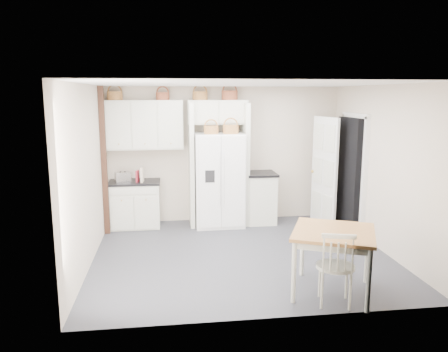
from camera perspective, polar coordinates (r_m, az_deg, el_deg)
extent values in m
plane|color=#3B3C42|center=(6.91, 2.23, -10.16)|extent=(4.50, 4.50, 0.00)
plane|color=white|center=(6.47, 2.39, 11.92)|extent=(4.50, 4.50, 0.00)
plane|color=beige|center=(8.52, 0.03, 2.83)|extent=(4.50, 0.00, 4.50)
plane|color=beige|center=(6.58, -17.40, 0.04)|extent=(0.00, 4.00, 4.00)
plane|color=beige|center=(7.29, 20.02, 0.88)|extent=(0.00, 4.00, 4.00)
cube|color=white|center=(8.20, -0.66, -0.48)|extent=(0.90, 0.73, 1.75)
cube|color=silver|center=(8.35, -11.51, -3.73)|extent=(0.90, 0.57, 0.83)
cube|color=silver|center=(8.50, 4.74, -2.93)|extent=(0.53, 0.64, 0.94)
cube|color=#A06838|center=(5.70, 13.98, -10.79)|extent=(1.27, 1.27, 0.80)
cube|color=silver|center=(5.38, 14.35, -11.38)|extent=(0.55, 0.52, 0.93)
cube|color=black|center=(8.25, -11.62, -0.79)|extent=(0.94, 0.61, 0.04)
cube|color=black|center=(8.40, 4.79, 0.33)|extent=(0.58, 0.68, 0.04)
cube|color=silver|center=(8.20, -13.08, -0.13)|extent=(0.31, 0.24, 0.19)
cube|color=#A22435|center=(8.14, -11.23, -0.03)|extent=(0.06, 0.15, 0.21)
cube|color=beige|center=(8.13, -10.65, 0.17)|extent=(0.06, 0.18, 0.27)
cylinder|color=brown|center=(8.25, -14.07, 10.12)|extent=(0.27, 0.27, 0.16)
cylinder|color=brown|center=(8.20, -8.01, 10.28)|extent=(0.24, 0.24, 0.14)
cylinder|color=brown|center=(8.23, -3.14, 10.42)|extent=(0.28, 0.28, 0.16)
cylinder|color=brown|center=(8.29, 0.74, 10.49)|extent=(0.30, 0.30, 0.17)
cylinder|color=brown|center=(7.96, -1.69, 6.05)|extent=(0.27, 0.27, 0.14)
cylinder|color=brown|center=(8.00, 0.88, 6.12)|extent=(0.29, 0.29, 0.16)
cube|color=silver|center=(8.23, -10.29, 6.59)|extent=(1.40, 0.34, 0.90)
cube|color=silver|center=(8.26, -0.86, 8.33)|extent=(1.12, 0.34, 0.45)
cube|color=silver|center=(8.19, -4.28, 1.42)|extent=(0.08, 0.60, 2.30)
cube|color=silver|center=(8.31, 2.76, 1.57)|extent=(0.08, 0.60, 2.30)
cube|color=#3E2215|center=(7.88, -15.40, 1.82)|extent=(0.09, 0.09, 2.60)
cube|color=black|center=(8.19, 16.14, 0.15)|extent=(0.18, 0.85, 2.05)
cube|color=white|center=(8.36, 12.97, 0.50)|extent=(0.21, 0.79, 2.05)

